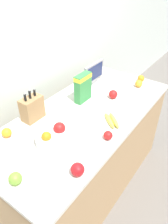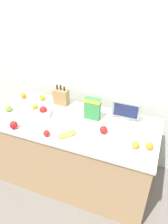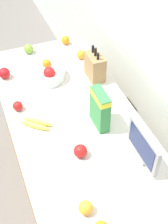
% 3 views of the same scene
% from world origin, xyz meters
% --- Properties ---
extents(ground_plane, '(14.00, 14.00, 0.00)m').
position_xyz_m(ground_plane, '(0.00, 0.00, 0.00)').
color(ground_plane, slate).
extents(wall_back, '(9.00, 0.06, 2.60)m').
position_xyz_m(wall_back, '(0.00, 0.62, 1.30)').
color(wall_back, silver).
rests_on(wall_back, ground_plane).
extents(counter, '(1.76, 0.80, 0.88)m').
position_xyz_m(counter, '(0.00, 0.00, 0.44)').
color(counter, tan).
rests_on(counter, ground_plane).
extents(knife_block, '(0.17, 0.10, 0.28)m').
position_xyz_m(knife_block, '(-0.30, 0.29, 0.97)').
color(knife_block, '#937047').
rests_on(knife_block, counter).
extents(small_monitor, '(0.30, 0.03, 0.21)m').
position_xyz_m(small_monitor, '(0.49, 0.24, 0.99)').
color(small_monitor, gray).
rests_on(small_monitor, counter).
extents(cereal_box, '(0.17, 0.07, 0.25)m').
position_xyz_m(cereal_box, '(0.15, 0.13, 1.01)').
color(cereal_box, '#338442').
rests_on(cereal_box, counter).
extents(fruit_bowl, '(0.25, 0.25, 0.13)m').
position_xyz_m(fruit_bowl, '(-0.41, -0.04, 0.92)').
color(fruit_bowl, silver).
rests_on(fruit_bowl, counter).
extents(banana_bunch, '(0.18, 0.20, 0.03)m').
position_xyz_m(banana_bunch, '(0.02, -0.24, 0.89)').
color(banana_bunch, yellow).
rests_on(banana_bunch, counter).
extents(apple_rightmost, '(0.08, 0.08, 0.08)m').
position_xyz_m(apple_rightmost, '(0.34, -0.07, 0.92)').
color(apple_rightmost, red).
rests_on(apple_rightmost, counter).
extents(apple_middle, '(0.08, 0.08, 0.08)m').
position_xyz_m(apple_middle, '(-0.78, -0.08, 0.91)').
color(apple_middle, '#6B9E33').
rests_on(apple_middle, counter).
extents(apple_by_knife_block, '(0.06, 0.06, 0.06)m').
position_xyz_m(apple_by_knife_block, '(-0.16, -0.31, 0.91)').
color(apple_by_knife_block, red).
rests_on(apple_by_knife_block, counter).
extents(apple_leftmost, '(0.08, 0.08, 0.08)m').
position_xyz_m(apple_leftmost, '(-0.53, -0.32, 0.92)').
color(apple_leftmost, '#A31419').
rests_on(apple_leftmost, counter).
extents(orange_mid_right, '(0.07, 0.07, 0.07)m').
position_xyz_m(orange_mid_right, '(0.67, -0.16, 0.91)').
color(orange_mid_right, orange).
rests_on(orange_mid_right, counter).
extents(orange_front_left, '(0.07, 0.07, 0.07)m').
position_xyz_m(orange_front_left, '(-0.80, 0.24, 0.91)').
color(orange_front_left, orange).
rests_on(orange_front_left, counter).
extents(orange_front_right, '(0.07, 0.07, 0.07)m').
position_xyz_m(orange_front_right, '(-0.56, 0.28, 0.91)').
color(orange_front_right, orange).
rests_on(orange_front_right, counter).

